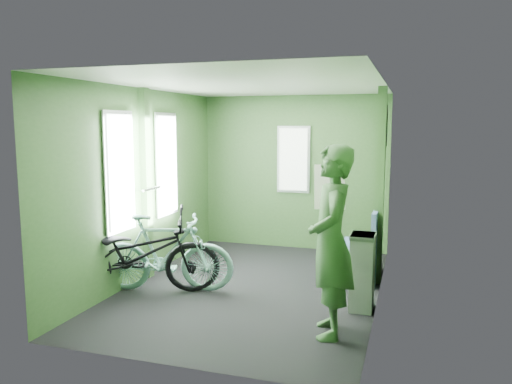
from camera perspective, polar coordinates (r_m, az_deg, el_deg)
room at (r=5.64m, az=-0.55°, el=3.32°), size 4.00×4.02×2.31m
bicycle_black at (r=5.76m, az=-13.23°, el=-11.42°), size 1.96×1.44×1.04m
bicycle_mint at (r=5.77m, az=-10.27°, el=-11.29°), size 1.62×0.95×0.98m
passenger at (r=4.44m, az=8.56°, el=-5.57°), size 0.54×0.76×1.70m
waste_box at (r=5.22m, az=12.04°, el=-8.92°), size 0.23×0.32×0.78m
bench_seat at (r=6.27m, az=11.87°, el=-7.33°), size 0.48×0.83×0.87m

